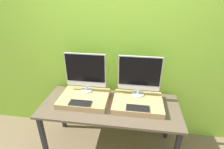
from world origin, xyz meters
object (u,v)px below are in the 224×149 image
(monitor_left, at_px, (86,71))
(monitor_right, at_px, (139,75))
(keyboard_right, at_px, (138,108))
(keyboard_left, at_px, (80,103))

(monitor_left, height_order, monitor_right, same)
(monitor_left, relative_size, keyboard_right, 1.95)
(keyboard_right, bearing_deg, keyboard_left, 180.00)
(keyboard_left, bearing_deg, monitor_left, 90.00)
(monitor_right, height_order, keyboard_right, monitor_right)
(keyboard_left, height_order, monitor_right, monitor_right)
(keyboard_left, distance_m, keyboard_right, 0.68)
(monitor_left, relative_size, keyboard_left, 1.95)
(keyboard_left, bearing_deg, monitor_right, 23.86)
(keyboard_right, bearing_deg, monitor_left, 156.14)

